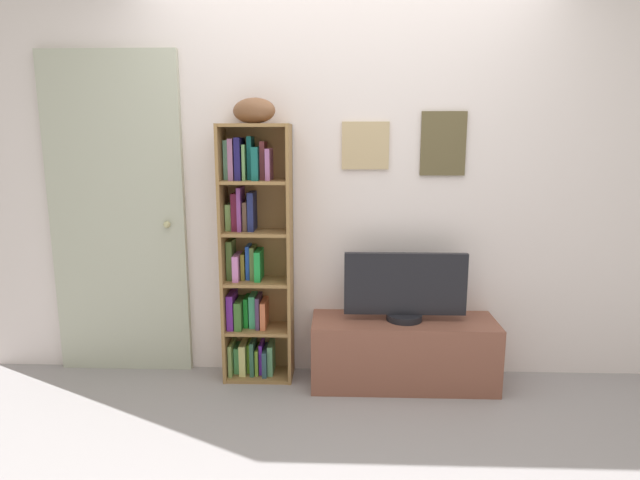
% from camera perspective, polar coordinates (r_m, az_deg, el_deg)
% --- Properties ---
extents(ground, '(5.20, 5.20, 0.04)m').
position_cam_1_polar(ground, '(2.77, 2.63, -23.42)').
color(ground, gray).
extents(back_wall, '(4.80, 0.08, 2.49)m').
position_cam_1_polar(back_wall, '(3.43, 2.69, 5.97)').
color(back_wall, silver).
rests_on(back_wall, ground).
extents(bookshelf, '(0.43, 0.25, 1.62)m').
position_cam_1_polar(bookshelf, '(3.42, -7.19, -1.95)').
color(bookshelf, olive).
rests_on(bookshelf, ground).
extents(football, '(0.33, 0.28, 0.15)m').
position_cam_1_polar(football, '(3.30, -7.04, 13.48)').
color(football, brown).
rests_on(football, bookshelf).
extents(tv_stand, '(1.14, 0.39, 0.42)m').
position_cam_1_polar(tv_stand, '(3.48, 8.83, -11.70)').
color(tv_stand, brown).
rests_on(tv_stand, ground).
extents(television, '(0.75, 0.22, 0.43)m').
position_cam_1_polar(television, '(3.34, 9.04, -5.01)').
color(television, black).
rests_on(television, tv_stand).
extents(door, '(0.88, 0.09, 2.07)m').
position_cam_1_polar(door, '(3.69, -20.72, 2.28)').
color(door, '#ADB09C').
rests_on(door, ground).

